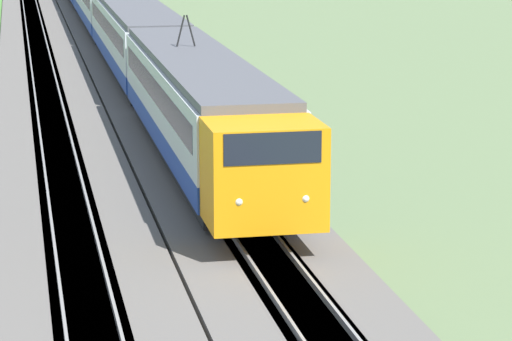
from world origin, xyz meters
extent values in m
cube|color=#605B56|center=(50.00, 0.00, 0.15)|extent=(240.00, 4.40, 0.30)
cube|color=#605B56|center=(50.00, -4.50, 0.15)|extent=(240.00, 4.40, 0.30)
cube|color=#4C4238|center=(50.00, 0.00, 0.15)|extent=(240.00, 1.57, 0.30)
cube|color=gray|center=(50.00, 0.53, 0.38)|extent=(240.00, 0.07, 0.15)
cube|color=gray|center=(50.00, -0.53, 0.38)|extent=(240.00, 0.07, 0.15)
cube|color=#4C4238|center=(50.00, -4.50, 0.15)|extent=(240.00, 1.57, 0.30)
cube|color=gray|center=(50.00, -3.96, 0.38)|extent=(240.00, 0.07, 0.15)
cube|color=gray|center=(50.00, -5.03, 0.38)|extent=(240.00, 0.07, 0.15)
cube|color=orange|center=(15.83, -4.50, 2.26)|extent=(2.20, 2.79, 2.52)
cube|color=black|center=(15.50, -4.50, 3.11)|extent=(1.58, 2.33, 0.76)
sphere|color=#F2EAC6|center=(14.78, -3.70, 1.86)|extent=(0.20, 0.20, 0.20)
sphere|color=#F2EAC6|center=(14.78, -5.30, 1.86)|extent=(0.20, 0.20, 0.20)
cube|color=navy|center=(26.31, -4.50, 1.35)|extent=(18.76, 2.91, 0.71)
cube|color=silver|center=(26.31, -4.50, 2.62)|extent=(18.76, 2.91, 1.82)
cube|color=black|center=(26.31, -4.50, 2.76)|extent=(17.26, 2.93, 0.76)
cube|color=#515156|center=(26.31, -4.50, 3.65)|extent=(18.76, 2.68, 0.25)
cube|color=black|center=(26.31, -4.50, 0.72)|extent=(17.82, 2.47, 0.55)
cylinder|color=black|center=(18.73, -3.96, 0.88)|extent=(0.86, 0.12, 0.86)
cylinder|color=black|center=(18.73, -5.03, 0.88)|extent=(0.86, 0.12, 0.86)
cube|color=navy|center=(46.77, -4.50, 1.35)|extent=(20.96, 2.91, 0.71)
cube|color=silver|center=(46.77, -4.50, 2.62)|extent=(20.96, 2.91, 1.82)
cube|color=black|center=(46.77, -4.50, 2.76)|extent=(19.28, 2.93, 0.76)
cube|color=#515156|center=(46.77, -4.50, 3.65)|extent=(20.96, 2.68, 0.25)
cube|color=black|center=(46.77, -4.50, 0.72)|extent=(19.91, 2.47, 0.55)
cube|color=navy|center=(68.32, -4.50, 1.35)|extent=(20.96, 2.91, 0.71)
cube|color=black|center=(68.32, -4.50, 0.72)|extent=(19.91, 2.47, 0.55)
cylinder|color=black|center=(29.12, -4.32, 4.32)|extent=(0.06, 0.33, 1.08)
cylinder|color=black|center=(29.12, -4.67, 4.32)|extent=(0.06, 0.33, 1.08)
cube|color=black|center=(18.73, -4.50, 0.00)|extent=(0.10, 0.10, 0.00)
camera|label=1|loc=(-12.19, 1.26, 8.79)|focal=85.00mm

